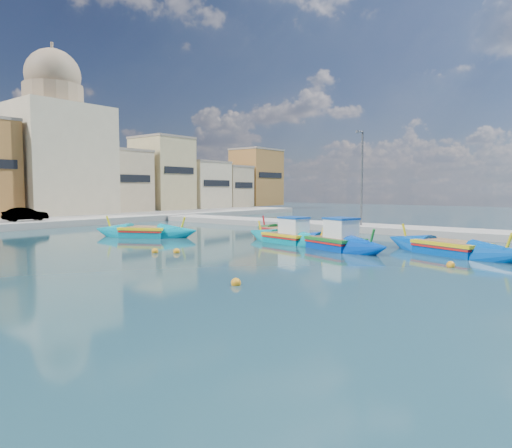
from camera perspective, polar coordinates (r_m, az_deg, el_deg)
ground at (r=19.57m, az=6.38°, el=-5.63°), size 160.00×160.00×0.00m
east_quay at (r=35.94m, az=21.98°, el=-0.96°), size 4.00×70.00×0.50m
north_townhouses at (r=54.76m, az=-26.49°, el=5.60°), size 83.20×7.87×10.19m
church_block at (r=56.99m, az=-23.81°, el=9.06°), size 10.00×10.00×19.10m
quay_street_lamp at (r=37.48m, az=13.06°, el=5.71°), size 1.18×0.16×8.00m
luzzu_turquoise_cabin at (r=28.87m, az=4.16°, el=-1.76°), size 3.41×8.22×2.58m
luzzu_blue_cabin at (r=26.24m, az=9.94°, el=-2.37°), size 4.34×8.01×2.77m
luzzu_cyan_mid at (r=31.61m, az=3.35°, el=-1.32°), size 5.42×8.34×2.46m
luzzu_green at (r=33.36m, az=-13.67°, el=-1.12°), size 5.47×8.04×2.52m
luzzu_blue_south at (r=25.80m, az=23.13°, el=-2.95°), size 4.87×8.74×2.48m
mooring_buoys at (r=24.30m, az=-5.44°, el=-3.48°), size 23.62×24.68×0.36m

